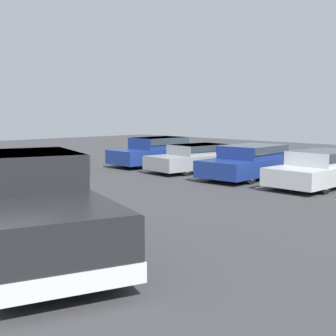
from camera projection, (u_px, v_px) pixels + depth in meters
stall_stripe_a at (134, 163)px, 22.79m from camera, size 0.12×4.01×0.01m
stall_stripe_b at (175, 168)px, 20.74m from camera, size 0.12×4.01×0.01m
stall_stripe_c at (225, 174)px, 18.70m from camera, size 0.12×4.01×0.01m
stall_stripe_d at (288, 182)px, 16.65m from camera, size 0.12×4.01×0.01m
pickup_truck at (29, 204)px, 8.20m from camera, size 6.03×3.54×1.78m
parked_sedan_a at (158, 150)px, 21.78m from camera, size 1.80×4.68×1.30m
parked_sedan_b at (198, 157)px, 19.64m from camera, size 2.06×4.57×1.13m
parked_sedan_c at (252, 160)px, 17.69m from camera, size 2.16×4.83×1.24m
parked_sedan_d at (323, 167)px, 15.68m from camera, size 1.81×4.59×1.20m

